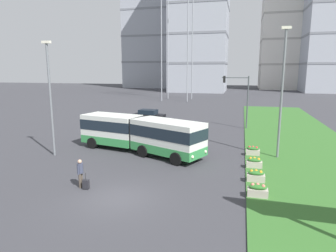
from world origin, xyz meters
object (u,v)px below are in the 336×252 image
streetlight_median (282,89)px  pedestrian_crossing (80,171)px  flower_planter_1 (256,176)px  flower_planter_3 (253,151)px  traffic_light_far_right (240,93)px  apartment_tower_eastcentre (332,8)px  articulated_bus (140,133)px  rolling_suitcase (86,184)px  car_black_sedan (149,116)px  streetlight_left (50,95)px  flower_planter_0 (258,190)px  apartment_tower_westcentre (200,8)px  flower_planter_2 (254,163)px  apartment_tower_centre (288,29)px  apartment_tower_west (152,26)px

streetlight_median → pedestrian_crossing: bearing=-142.8°
flower_planter_1 → streetlight_median: (1.90, 5.84, 5.12)m
flower_planter_3 → traffic_light_far_right: (-1.37, 11.60, 3.85)m
flower_planter_3 → apartment_tower_eastcentre: bearing=73.1°
articulated_bus → rolling_suitcase: bearing=-93.0°
car_black_sedan → flower_planter_1: 24.33m
streetlight_left → rolling_suitcase: bearing=-43.0°
articulated_bus → streetlight_median: (11.31, 0.99, 3.89)m
flower_planter_0 → apartment_tower_westcentre: size_ratio=0.02×
flower_planter_2 → apartment_tower_westcentre: (-15.47, 78.14, 26.30)m
pedestrian_crossing → streetlight_left: streetlight_left is taller
traffic_light_far_right → apartment_tower_westcentre: bearing=102.6°
pedestrian_crossing → apartment_tower_centre: bearing=76.8°
flower_planter_1 → apartment_tower_westcentre: bearing=100.8°
traffic_light_far_right → apartment_tower_centre: 87.63m
flower_planter_0 → flower_planter_1: 2.33m
flower_planter_3 → traffic_light_far_right: traffic_light_far_right is taller
rolling_suitcase → flower_planter_1: (9.85, 3.61, 0.11)m
apartment_tower_westcentre → flower_planter_3: bearing=-78.3°
flower_planter_2 → flower_planter_0: bearing=-90.0°
apartment_tower_centre → apartment_tower_eastcentre: size_ratio=0.83×
rolling_suitcase → flower_planter_3: rolling_suitcase is taller
rolling_suitcase → streetlight_left: bearing=137.0°
apartment_tower_centre → flower_planter_2: bearing=-98.3°
apartment_tower_eastcentre → pedestrian_crossing: bearing=-111.0°
streetlight_median → flower_planter_1: bearing=-108.0°
pedestrian_crossing → apartment_tower_eastcentre: size_ratio=0.03×
flower_planter_1 → flower_planter_3: size_ratio=1.00×
streetlight_left → apartment_tower_west: 101.54m
flower_planter_3 → apartment_tower_westcentre: apartment_tower_westcentre is taller
streetlight_median → apartment_tower_centre: size_ratio=0.23×
pedestrian_crossing → car_black_sedan: bearing=97.9°
flower_planter_2 → apartment_tower_west: bearing=111.2°
car_black_sedan → flower_planter_0: (13.57, -22.53, -0.33)m
streetlight_median → apartment_tower_westcentre: bearing=103.0°
articulated_bus → apartment_tower_centre: bearing=76.2°
apartment_tower_westcentre → car_black_sedan: bearing=-88.2°
flower_planter_3 → apartment_tower_eastcentre: size_ratio=0.02×
pedestrian_crossing → articulated_bus: bearing=83.8°
flower_planter_0 → streetlight_left: size_ratio=0.12×
traffic_light_far_right → apartment_tower_west: (-36.16, 81.77, 20.41)m
car_black_sedan → articulated_bus: bearing=-74.8°
flower_planter_2 → apartment_tower_westcentre: bearing=101.2°
pedestrian_crossing → apartment_tower_west: 109.00m
pedestrian_crossing → traffic_light_far_right: (8.93, 21.08, 3.27)m
flower_planter_0 → traffic_light_far_right: bearing=93.9°
flower_planter_1 → streetlight_median: size_ratio=0.11×
rolling_suitcase → apartment_tower_centre: (24.31, 105.65, 21.54)m
flower_planter_1 → pedestrian_crossing: bearing=-161.7°
flower_planter_3 → apartment_tower_west: (-37.53, 93.37, 24.26)m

